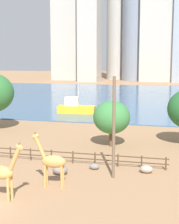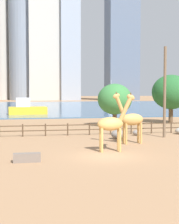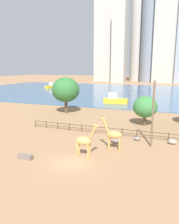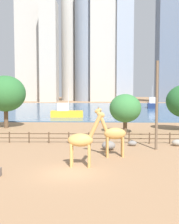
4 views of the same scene
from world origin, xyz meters
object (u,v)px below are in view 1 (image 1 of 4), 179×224
boulder_by_pole (146,169)px  tree_center_broad (112,117)px  boulder_near_fence (94,166)px  boat_tug (76,108)px  giraffe_tall (3,172)px  giraffe_companion (52,161)px  utility_pole (114,128)px  boulder_small (60,170)px

boulder_by_pole → tree_center_broad: bearing=118.6°
boulder_near_fence → boat_tug: (-11.24, 32.39, 1.00)m
boulder_near_fence → tree_center_broad: tree_center_broad is taller
tree_center_broad → boat_tug: bearing=116.0°
giraffe_tall → boat_tug: bearing=101.2°
giraffe_companion → boulder_by_pole: (7.44, 5.42, -1.83)m
utility_pole → giraffe_tall: bearing=-136.4°
giraffe_companion → utility_pole: 6.20m
utility_pole → boat_tug: bearing=111.4°
boulder_by_pole → boat_tug: (-16.25, 32.25, 0.93)m
giraffe_companion → boulder_small: (-0.31, 2.99, -1.72)m
giraffe_companion → tree_center_broad: size_ratio=0.83×
giraffe_companion → boulder_by_pole: giraffe_companion is taller
giraffe_tall → boulder_near_fence: size_ratio=4.82×
giraffe_tall → tree_center_broad: (5.07, 18.11, 1.43)m
boulder_small → giraffe_companion: bearing=-84.0°
boulder_near_fence → boulder_small: (-2.73, -2.30, 0.18)m
giraffe_tall → tree_center_broad: tree_center_broad is taller
giraffe_tall → giraffe_companion: 4.40m
giraffe_tall → giraffe_companion: (2.62, 3.54, 0.01)m
boulder_small → boat_tug: (-8.50, 34.69, 0.82)m
boulder_near_fence → boulder_small: size_ratio=0.69×
boulder_near_fence → boat_tug: boat_tug is taller
utility_pole → boulder_near_fence: size_ratio=9.53×
giraffe_tall → utility_pole: utility_pole is taller
tree_center_broad → boulder_near_fence: bearing=-90.2°
giraffe_tall → boat_tug: boat_tug is taller
utility_pole → boat_tug: utility_pole is taller
boulder_by_pole → giraffe_tall: bearing=-138.3°
giraffe_tall → boulder_by_pole: size_ratio=3.73×
giraffe_companion → tree_center_broad: bearing=-105.1°
giraffe_tall → boulder_near_fence: 10.34m
utility_pole → tree_center_broad: bearing=101.0°
giraffe_tall → boulder_by_pole: (10.05, 8.97, -1.82)m
boulder_near_fence → giraffe_companion: bearing=-114.6°
utility_pole → boulder_small: utility_pole is taller
boat_tug → boulder_by_pole: bearing=-67.3°
giraffe_companion → boulder_near_fence: 6.12m
utility_pole → tree_center_broad: 11.47m
boulder_near_fence → tree_center_broad: 9.86m
utility_pole → boulder_small: bearing=-175.8°
boulder_near_fence → boat_tug: bearing=109.1°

